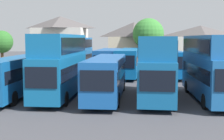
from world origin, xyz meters
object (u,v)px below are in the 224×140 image
object	(u,v)px
bus_2	(60,63)
tree_behind_wall	(2,42)
bus_3	(107,75)
bus_9	(169,62)
bus_7	(109,61)
house_terrace_right	(200,45)
bus_8	(130,61)
bus_1	(16,74)
bus_6	(73,55)
bus_5	(211,64)
house_terrace_centre	(134,43)
house_terrace_left	(61,40)
bus_4	(157,65)
tree_left_of_lot	(148,34)

from	to	relation	value
bus_2	tree_behind_wall	size ratio (longest dim) A/B	1.66
bus_3	bus_9	distance (m)	16.26
bus_7	house_terrace_right	xyz separation A→B (m)	(14.50, 17.27, 1.67)
bus_8	house_terrace_right	world-z (taller)	house_terrace_right
bus_8	bus_9	xyz separation A→B (m)	(4.99, 0.32, -0.09)
bus_1	bus_6	distance (m)	14.86
bus_9	house_terrace_right	world-z (taller)	house_terrace_right
bus_5	bus_8	bearing A→B (deg)	-156.69
bus_6	bus_9	bearing A→B (deg)	96.04
bus_9	house_terrace_centre	size ratio (longest dim) A/B	1.18
bus_6	house_terrace_left	world-z (taller)	house_terrace_left
house_terrace_left	bus_4	bearing A→B (deg)	-62.68
bus_4	bus_6	size ratio (longest dim) A/B	0.89
bus_7	tree_left_of_lot	distance (m)	13.90
bus_2	tree_behind_wall	world-z (taller)	tree_behind_wall
bus_6	bus_8	distance (m)	7.35
bus_9	tree_behind_wall	xyz separation A→B (m)	(-25.38, 6.65, 2.42)
bus_1	bus_8	size ratio (longest dim) A/B	0.99
bus_4	house_terrace_left	distance (m)	36.22
bus_2	bus_4	world-z (taller)	bus_2
bus_6	bus_7	size ratio (longest dim) A/B	1.11
bus_3	tree_left_of_lot	bearing A→B (deg)	171.60
bus_4	tree_left_of_lot	xyz separation A→B (m)	(-0.40, 27.51, 2.79)
bus_8	bus_5	bearing A→B (deg)	28.84
bus_3	house_terrace_left	world-z (taller)	house_terrace_left
bus_8	bus_9	world-z (taller)	bus_8
bus_7	house_terrace_left	distance (m)	20.42
bus_4	house_terrace_right	size ratio (longest dim) A/B	0.98
tree_left_of_lot	bus_4	bearing A→B (deg)	-89.17
bus_1	tree_behind_wall	world-z (taller)	tree_behind_wall
bus_8	tree_left_of_lot	xyz separation A→B (m)	(2.50, 12.47, 3.62)
bus_1	bus_2	size ratio (longest dim) A/B	1.12
bus_2	bus_4	size ratio (longest dim) A/B	0.98
bus_2	bus_6	size ratio (longest dim) A/B	0.87
bus_2	house_terrace_centre	bearing A→B (deg)	170.69
tree_behind_wall	bus_3	bearing A→B (deg)	-48.47
house_terrace_left	tree_behind_wall	distance (m)	12.14
bus_2	bus_6	bearing A→B (deg)	-171.92
bus_3	bus_7	distance (m)	14.90
bus_9	house_terrace_right	size ratio (longest dim) A/B	1.03
bus_6	bus_3	bearing A→B (deg)	26.56
bus_8	house_terrace_centre	distance (m)	17.98
bus_5	bus_2	bearing A→B (deg)	-90.97
bus_5	tree_left_of_lot	world-z (taller)	tree_left_of_lot
bus_4	bus_7	world-z (taller)	bus_4
bus_3	bus_9	xyz separation A→B (m)	(6.16, 15.05, -0.00)
bus_1	tree_left_of_lot	distance (m)	29.92
house_terrace_left	bus_6	bearing A→B (deg)	-69.71
bus_3	bus_8	size ratio (longest dim) A/B	1.01
bus_6	house_terrace_centre	world-z (taller)	house_terrace_centre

